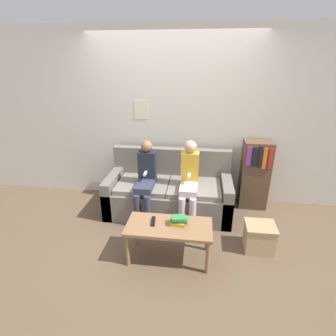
# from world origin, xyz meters

# --- Properties ---
(ground_plane) EXTENTS (10.00, 10.00, 0.00)m
(ground_plane) POSITION_xyz_m (0.00, 0.00, 0.00)
(ground_plane) COLOR brown
(wall_back) EXTENTS (8.00, 0.07, 2.60)m
(wall_back) POSITION_xyz_m (-0.00, 1.03, 1.30)
(wall_back) COLOR beige
(wall_back) RESTS_ON ground_plane
(couch) EXTENTS (1.79, 0.82, 0.89)m
(couch) POSITION_xyz_m (0.00, 0.53, 0.29)
(couch) COLOR #6B665B
(couch) RESTS_ON ground_plane
(coffee_table) EXTENTS (0.95, 0.45, 0.44)m
(coffee_table) POSITION_xyz_m (0.13, -0.50, 0.38)
(coffee_table) COLOR #8E6642
(coffee_table) RESTS_ON ground_plane
(person_left) EXTENTS (0.24, 0.56, 1.11)m
(person_left) POSITION_xyz_m (-0.30, 0.33, 0.61)
(person_left) COLOR #33384C
(person_left) RESTS_ON ground_plane
(person_right) EXTENTS (0.24, 0.56, 1.13)m
(person_right) POSITION_xyz_m (0.30, 0.34, 0.63)
(person_right) COLOR silver
(person_right) RESTS_ON ground_plane
(tv_remote) EXTENTS (0.06, 0.17, 0.02)m
(tv_remote) POSITION_xyz_m (-0.06, -0.46, 0.45)
(tv_remote) COLOR black
(tv_remote) RESTS_ON coffee_table
(book_stack) EXTENTS (0.19, 0.16, 0.10)m
(book_stack) POSITION_xyz_m (0.23, -0.45, 0.48)
(book_stack) COLOR gold
(book_stack) RESTS_ON coffee_table
(bookshelf) EXTENTS (0.41, 0.31, 1.05)m
(bookshelf) POSITION_xyz_m (1.26, 0.83, 0.53)
(bookshelf) COLOR brown
(bookshelf) RESTS_ON ground_plane
(storage_box) EXTENTS (0.35, 0.31, 0.34)m
(storage_box) POSITION_xyz_m (1.18, -0.21, 0.17)
(storage_box) COLOR tan
(storage_box) RESTS_ON ground_plane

